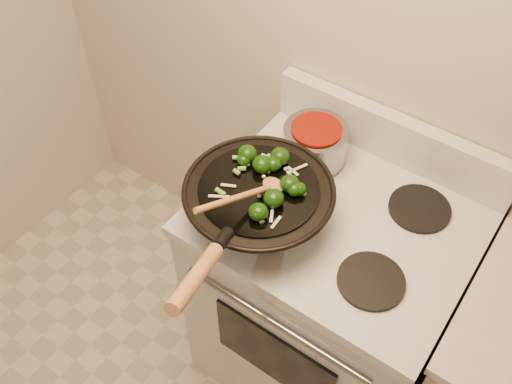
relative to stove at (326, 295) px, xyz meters
The scene contains 5 objects.
stove is the anchor object (origin of this frame).
wok 0.58m from the stove, 138.50° to the right, with size 0.42×0.68×0.28m.
stirfry 0.64m from the stove, 143.94° to the right, with size 0.24×0.26×0.05m.
wooden_spoon 0.68m from the stove, 129.19° to the right, with size 0.10×0.29×0.12m.
saucepan 0.57m from the stove, 141.26° to the left, with size 0.20×0.31×0.12m.
Camera 1 is at (0.11, 0.19, 2.21)m, focal length 40.00 mm.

